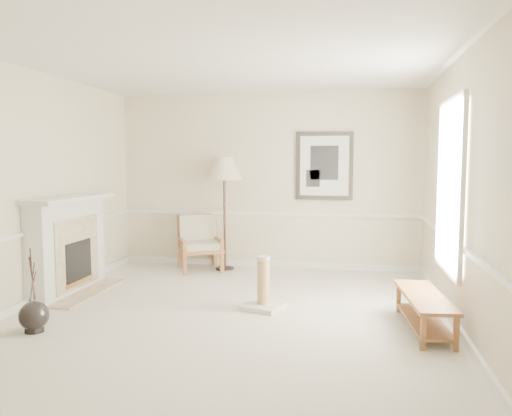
{
  "coord_description": "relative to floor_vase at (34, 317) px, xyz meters",
  "views": [
    {
      "loc": [
        1.35,
        -5.44,
        1.77
      ],
      "look_at": [
        0.2,
        0.7,
        1.19
      ],
      "focal_mm": 35.0,
      "sensor_mm": 36.0,
      "label": 1
    }
  ],
  "objects": [
    {
      "name": "bench",
      "position": [
        4.0,
        0.82,
        0.09
      ],
      "size": [
        0.51,
        1.35,
        0.38
      ],
      "rotation": [
        0.0,
        0.0,
        0.09
      ],
      "color": "olive",
      "rests_on": "ground"
    },
    {
      "name": "floor_lamp",
      "position": [
        1.22,
        3.3,
        1.44
      ],
      "size": [
        0.73,
        0.73,
        1.84
      ],
      "rotation": [
        0.0,
        0.0,
        0.33
      ],
      "color": "black",
      "rests_on": "ground"
    },
    {
      "name": "room",
      "position": [
        1.99,
        0.97,
        1.7
      ],
      "size": [
        5.04,
        5.54,
        2.92
      ],
      "color": "beige",
      "rests_on": "ground"
    },
    {
      "name": "fireplace",
      "position": [
        -0.49,
        1.5,
        0.48
      ],
      "size": [
        0.64,
        1.64,
        1.31
      ],
      "color": "white",
      "rests_on": "ground"
    },
    {
      "name": "scratching_post",
      "position": [
        2.21,
        1.26,
        0.04
      ],
      "size": [
        0.57,
        0.57,
        0.64
      ],
      "rotation": [
        0.0,
        0.0,
        -0.31
      ],
      "color": "white",
      "rests_on": "ground"
    },
    {
      "name": "ground",
      "position": [
        1.85,
        0.9,
        -0.16
      ],
      "size": [
        5.5,
        5.5,
        0.0
      ],
      "primitive_type": "plane",
      "color": "silver",
      "rests_on": "ground"
    },
    {
      "name": "armchair",
      "position": [
        0.79,
        3.28,
        0.31
      ],
      "size": [
        0.91,
        0.93,
        0.89
      ],
      "rotation": [
        0.0,
        0.0,
        0.46
      ],
      "color": "olive",
      "rests_on": "ground"
    },
    {
      "name": "floor_vase",
      "position": [
        0.0,
        0.0,
        0.0
      ],
      "size": [
        0.3,
        0.3,
        0.89
      ],
      "rotation": [
        0.0,
        0.0,
        -0.28
      ],
      "color": "black",
      "rests_on": "ground"
    }
  ]
}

